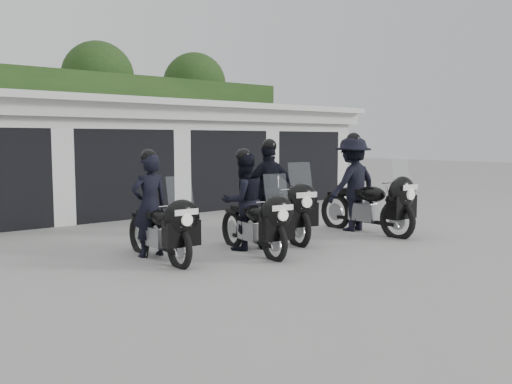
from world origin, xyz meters
TOP-DOWN VIEW (x-y plane):
  - ground at (0.00, 0.00)m, footprint 80.00×80.00m
  - garage_block at (-0.00, 8.06)m, footprint 16.40×6.80m
  - background_vegetation at (0.37, 12.92)m, footprint 20.00×3.90m
  - police_bike_a at (-1.60, 1.05)m, footprint 0.68×2.12m
  - police_bike_b at (-0.06, 0.62)m, footprint 0.94×2.12m
  - police_bike_c at (1.12, 1.30)m, footprint 1.21×2.30m
  - police_bike_d at (3.03, 0.73)m, footprint 1.30×2.48m

SIDE VIEW (x-z plane):
  - ground at x=0.00m, z-range 0.00..0.00m
  - police_bike_a at x=-1.60m, z-range -0.19..1.65m
  - police_bike_b at x=-0.06m, z-range -0.15..1.70m
  - police_bike_c at x=1.12m, z-range -0.16..1.87m
  - police_bike_d at x=3.03m, z-range -0.16..2.00m
  - garage_block at x=0.00m, z-range -0.06..2.90m
  - background_vegetation at x=0.37m, z-range -0.13..5.67m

